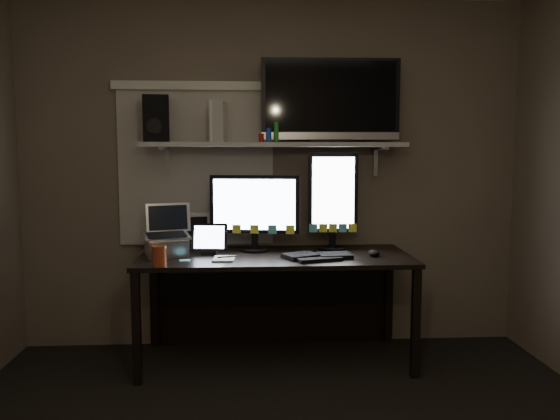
{
  "coord_description": "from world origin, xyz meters",
  "views": [
    {
      "loc": [
        -0.18,
        -2.16,
        1.41
      ],
      "look_at": [
        0.02,
        1.25,
        1.05
      ],
      "focal_mm": 35.0,
      "sensor_mm": 36.0,
      "label": 1
    }
  ],
  "objects": [
    {
      "name": "back_wall",
      "position": [
        0.0,
        1.8,
        1.25
      ],
      "size": [
        3.6,
        0.0,
        3.6
      ],
      "primitive_type": "plane",
      "rotation": [
        1.57,
        0.0,
        0.0
      ],
      "color": "brown",
      "rests_on": "floor"
    },
    {
      "name": "window_blinds",
      "position": [
        -0.55,
        1.79,
        1.3
      ],
      "size": [
        1.1,
        0.02,
        1.1
      ],
      "primitive_type": "cube",
      "color": "silver",
      "rests_on": "back_wall"
    },
    {
      "name": "desk",
      "position": [
        0.0,
        1.55,
        0.55
      ],
      "size": [
        1.8,
        0.75,
        0.73
      ],
      "color": "black",
      "rests_on": "floor"
    },
    {
      "name": "wall_shelf",
      "position": [
        0.0,
        1.62,
        1.46
      ],
      "size": [
        1.8,
        0.35,
        0.03
      ],
      "primitive_type": "cube",
      "color": "#AEAFAA",
      "rests_on": "back_wall"
    },
    {
      "name": "monitor_landscape",
      "position": [
        -0.14,
        1.57,
        1.0
      ],
      "size": [
        0.62,
        0.15,
        0.54
      ],
      "primitive_type": "cube",
      "rotation": [
        0.0,
        0.0,
        -0.13
      ],
      "color": "black",
      "rests_on": "desk"
    },
    {
      "name": "monitor_portrait",
      "position": [
        0.41,
        1.6,
        1.08
      ],
      "size": [
        0.35,
        0.07,
        0.69
      ],
      "primitive_type": "cube",
      "rotation": [
        0.0,
        0.0,
        -0.01
      ],
      "color": "black",
      "rests_on": "desk"
    },
    {
      "name": "keyboard",
      "position": [
        0.27,
        1.31,
        0.74
      ],
      "size": [
        0.47,
        0.29,
        0.03
      ],
      "primitive_type": "cube",
      "rotation": [
        0.0,
        0.0,
        0.29
      ],
      "color": "black",
      "rests_on": "desk"
    },
    {
      "name": "mouse",
      "position": [
        0.65,
        1.35,
        0.75
      ],
      "size": [
        0.08,
        0.12,
        0.04
      ],
      "primitive_type": "ellipsoid",
      "rotation": [
        0.0,
        0.0,
        -0.09
      ],
      "color": "black",
      "rests_on": "desk"
    },
    {
      "name": "notepad",
      "position": [
        -0.34,
        1.28,
        0.74
      ],
      "size": [
        0.15,
        0.2,
        0.01
      ],
      "primitive_type": "cube",
      "rotation": [
        0.0,
        0.0,
        -0.07
      ],
      "color": "silver",
      "rests_on": "desk"
    },
    {
      "name": "tablet",
      "position": [
        -0.44,
        1.46,
        0.84
      ],
      "size": [
        0.25,
        0.13,
        0.21
      ],
      "primitive_type": "cube",
      "rotation": [
        0.0,
        0.0,
        -0.11
      ],
      "color": "black",
      "rests_on": "desk"
    },
    {
      "name": "file_sorter",
      "position": [
        -0.57,
        1.68,
        0.85
      ],
      "size": [
        0.21,
        0.13,
        0.25
      ],
      "primitive_type": "cube",
      "rotation": [
        0.0,
        0.0,
        0.23
      ],
      "color": "black",
      "rests_on": "desk"
    },
    {
      "name": "laptop",
      "position": [
        -0.72,
        1.43,
        0.9
      ],
      "size": [
        0.35,
        0.32,
        0.33
      ],
      "primitive_type": "cube",
      "rotation": [
        0.0,
        0.0,
        0.3
      ],
      "color": "#AFAEB3",
      "rests_on": "desk"
    },
    {
      "name": "cup",
      "position": [
        -0.72,
        1.1,
        0.79
      ],
      "size": [
        0.11,
        0.11,
        0.12
      ],
      "primitive_type": "cylinder",
      "rotation": [
        0.0,
        0.0,
        0.3
      ],
      "color": "maroon",
      "rests_on": "desk"
    },
    {
      "name": "sticky_notes",
      "position": [
        -0.57,
        1.34,
        0.73
      ],
      "size": [
        0.34,
        0.29,
        0.0
      ],
      "primitive_type": null,
      "rotation": [
        0.0,
        0.0,
        0.34
      ],
      "color": "#F4FF45",
      "rests_on": "desk"
    },
    {
      "name": "tv",
      "position": [
        0.39,
        1.62,
        1.77
      ],
      "size": [
        0.95,
        0.2,
        0.57
      ],
      "primitive_type": "cube",
      "rotation": [
        0.0,
        0.0,
        -0.03
      ],
      "color": "black",
      "rests_on": "wall_shelf"
    },
    {
      "name": "game_console",
      "position": [
        -0.38,
        1.62,
        1.62
      ],
      "size": [
        0.11,
        0.24,
        0.28
      ],
      "primitive_type": "cube",
      "rotation": [
        0.0,
        0.0,
        -0.17
      ],
      "color": "silver",
      "rests_on": "wall_shelf"
    },
    {
      "name": "speaker",
      "position": [
        -0.8,
        1.63,
        1.64
      ],
      "size": [
        0.2,
        0.23,
        0.31
      ],
      "primitive_type": "cube",
      "rotation": [
        0.0,
        0.0,
        0.13
      ],
      "color": "black",
      "rests_on": "wall_shelf"
    },
    {
      "name": "bottles",
      "position": [
        -0.04,
        1.55,
        1.55
      ],
      "size": [
        0.21,
        0.06,
        0.13
      ],
      "primitive_type": null,
      "rotation": [
        0.0,
        0.0,
        -0.04
      ],
      "color": "#A50F0C",
      "rests_on": "wall_shelf"
    }
  ]
}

